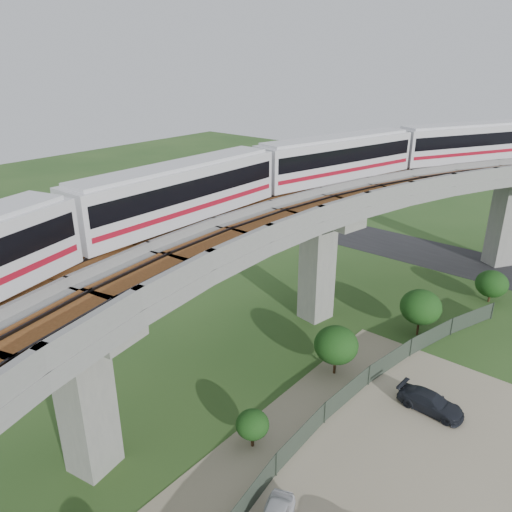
% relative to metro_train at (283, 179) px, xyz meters
% --- Properties ---
extents(ground, '(160.00, 160.00, 0.00)m').
position_rel_metro_train_xyz_m(ground, '(-0.64, -5.95, -12.31)').
color(ground, '#284A1D').
rests_on(ground, ground).
extents(dirt_lot, '(18.00, 26.00, 0.04)m').
position_rel_metro_train_xyz_m(dirt_lot, '(13.36, -7.95, -12.29)').
color(dirt_lot, gray).
rests_on(dirt_lot, ground).
extents(asphalt_road, '(60.00, 8.00, 0.03)m').
position_rel_metro_train_xyz_m(asphalt_road, '(-0.64, 24.05, -12.29)').
color(asphalt_road, '#232326').
rests_on(asphalt_road, ground).
extents(viaduct, '(19.58, 73.98, 11.40)m').
position_rel_metro_train_xyz_m(viaduct, '(3.20, -5.95, -3.26)').
color(viaduct, '#99968E').
rests_on(viaduct, ground).
extents(metro_train, '(13.48, 61.01, 3.64)m').
position_rel_metro_train_xyz_m(metro_train, '(0.00, 0.00, 0.00)').
color(metro_train, silver).
rests_on(metro_train, ground).
extents(fence, '(3.87, 38.73, 1.50)m').
position_rel_metro_train_xyz_m(fence, '(9.11, -5.95, -11.56)').
color(fence, '#2D382D').
rests_on(fence, ground).
extents(tree_0, '(2.72, 2.72, 2.87)m').
position_rel_metro_train_xyz_m(tree_0, '(10.49, 16.40, -10.59)').
color(tree_0, '#382314').
rests_on(tree_0, ground).
extents(tree_1, '(3.09, 3.09, 3.72)m').
position_rel_metro_train_xyz_m(tree_1, '(7.95, 7.09, -9.91)').
color(tree_1, '#382314').
rests_on(tree_1, ground).
extents(tree_2, '(2.95, 2.95, 3.50)m').
position_rel_metro_train_xyz_m(tree_2, '(5.68, -1.34, -10.06)').
color(tree_2, '#382314').
rests_on(tree_2, ground).
extents(tree_3, '(1.84, 1.84, 2.29)m').
position_rel_metro_train_xyz_m(tree_3, '(5.79, -10.06, -10.81)').
color(tree_3, '#382314').
rests_on(tree_3, ground).
extents(car_dark, '(4.02, 1.72, 1.15)m').
position_rel_metro_train_xyz_m(car_dark, '(12.15, -0.91, -11.69)').
color(car_dark, black).
rests_on(car_dark, dirt_lot).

